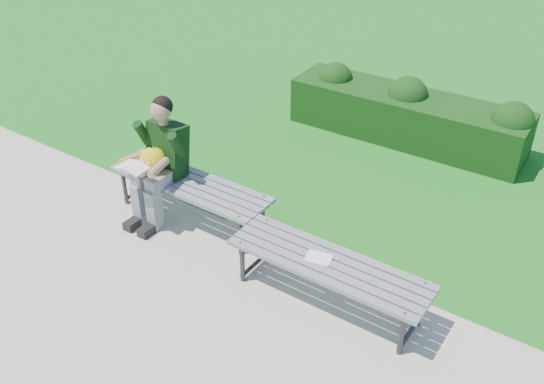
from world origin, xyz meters
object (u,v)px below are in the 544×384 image
object	(u,v)px
hedge	(409,114)
bench_left	(190,187)
paper_sheet	(319,258)
seated_boy	(159,157)
bench_right	(329,267)

from	to	relation	value
hedge	bench_left	xyz separation A→B (m)	(-1.14, -2.98, 0.06)
hedge	paper_sheet	size ratio (longest dim) A/B	12.40
seated_boy	paper_sheet	distance (m)	2.04
bench_right	seated_boy	bearing A→B (deg)	174.33
bench_right	paper_sheet	xyz separation A→B (m)	(-0.10, 0.00, 0.06)
bench_right	paper_sheet	size ratio (longest dim) A/B	7.26
hedge	bench_right	bearing A→B (deg)	-78.44
seated_boy	paper_sheet	bearing A→B (deg)	-5.95
hedge	paper_sheet	xyz separation A→B (m)	(0.57, -3.29, 0.12)
seated_boy	bench_left	bearing A→B (deg)	18.13
bench_left	bench_right	size ratio (longest dim) A/B	1.00
bench_left	bench_right	bearing A→B (deg)	-9.65
paper_sheet	bench_right	bearing A→B (deg)	0.00
hedge	paper_sheet	distance (m)	3.34
bench_left	hedge	bearing A→B (deg)	69.07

